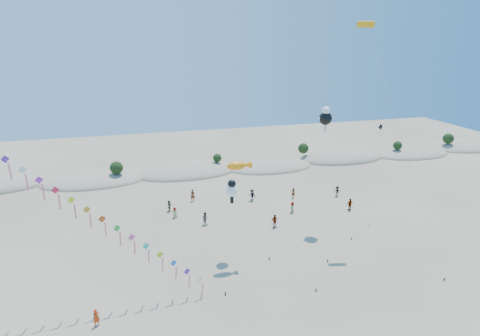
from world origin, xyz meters
name	(u,v)px	position (x,y,z in m)	size (l,w,h in m)	color
dune_ridge	(192,171)	(1.06, 45.14, 0.11)	(145.30, 11.49, 5.57)	gray
kite_train	(41,182)	(-16.69, 9.97, 11.98)	(28.68, 5.53, 23.16)	#3F2D1E
fish_kite	(239,166)	(1.56, 13.81, 10.68)	(6.78, 8.93, 11.18)	#3F2D1E
cartoon_kite_low	(232,189)	(0.93, 14.63, 7.81)	(4.34, 3.22, 8.92)	#3F2D1E
cartoon_kite_high	(326,117)	(14.10, 19.41, 14.20)	(4.59, 10.26, 15.52)	#3F2D1E
parafoil_kite	(368,32)	(16.97, 16.30, 24.04)	(4.49, 13.61, 25.24)	#3F2D1E
dark_kite	(372,161)	(20.56, 18.38, 8.34)	(7.58, 6.86, 12.69)	#3F2D1E
flyer_foreground	(96,318)	(-13.21, 5.96, 0.80)	(0.59, 0.38, 1.61)	red
beachgoers	(255,204)	(7.11, 25.77, 0.84)	(26.79, 12.25, 1.82)	slate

